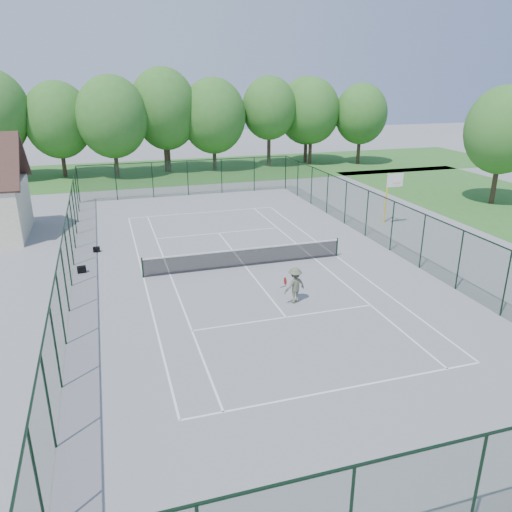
# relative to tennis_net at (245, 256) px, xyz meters

# --- Properties ---
(ground) EXTENTS (140.00, 140.00, 0.00)m
(ground) POSITION_rel_tennis_net_xyz_m (0.00, 0.00, -0.58)
(ground) COLOR gray
(ground) RESTS_ON ground
(grass_far) EXTENTS (80.00, 16.00, 0.01)m
(grass_far) POSITION_rel_tennis_net_xyz_m (0.00, 30.00, -0.57)
(grass_far) COLOR #39742C
(grass_far) RESTS_ON ground
(court_lines) EXTENTS (11.05, 23.85, 0.01)m
(court_lines) POSITION_rel_tennis_net_xyz_m (0.00, 0.00, -0.57)
(court_lines) COLOR white
(court_lines) RESTS_ON ground
(tennis_net) EXTENTS (11.08, 0.08, 1.10)m
(tennis_net) POSITION_rel_tennis_net_xyz_m (0.00, 0.00, 0.00)
(tennis_net) COLOR black
(tennis_net) RESTS_ON ground
(fence_enclosure) EXTENTS (18.05, 36.05, 3.02)m
(fence_enclosure) POSITION_rel_tennis_net_xyz_m (0.00, 0.00, 0.98)
(fence_enclosure) COLOR #1B3821
(fence_enclosure) RESTS_ON ground
(tree_line_far) EXTENTS (39.40, 6.40, 9.70)m
(tree_line_far) POSITION_rel_tennis_net_xyz_m (0.00, 30.00, 5.42)
(tree_line_far) COLOR #442E22
(tree_line_far) RESTS_ON ground
(basketball_goal) EXTENTS (1.20, 1.43, 3.65)m
(basketball_goal) POSITION_rel_tennis_net_xyz_m (11.84, 4.94, 1.99)
(basketball_goal) COLOR yellow
(basketball_goal) RESTS_ON ground
(tree_side) EXTENTS (5.83, 5.83, 9.23)m
(tree_side) POSITION_rel_tennis_net_xyz_m (23.15, 7.78, 5.24)
(tree_side) COLOR #442E22
(tree_side) RESTS_ON ground
(sports_bag_a) EXTENTS (0.48, 0.32, 0.36)m
(sports_bag_a) POSITION_rel_tennis_net_xyz_m (-8.55, 1.67, -0.40)
(sports_bag_a) COLOR black
(sports_bag_a) RESTS_ON ground
(sports_bag_b) EXTENTS (0.40, 0.25, 0.30)m
(sports_bag_b) POSITION_rel_tennis_net_xyz_m (-7.78, 4.89, -0.42)
(sports_bag_b) COLOR black
(sports_bag_b) RESTS_ON ground
(tennis_player) EXTENTS (1.96, 0.97, 1.70)m
(tennis_player) POSITION_rel_tennis_net_xyz_m (0.91, -5.07, 0.27)
(tennis_player) COLOR #5C6248
(tennis_player) RESTS_ON ground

